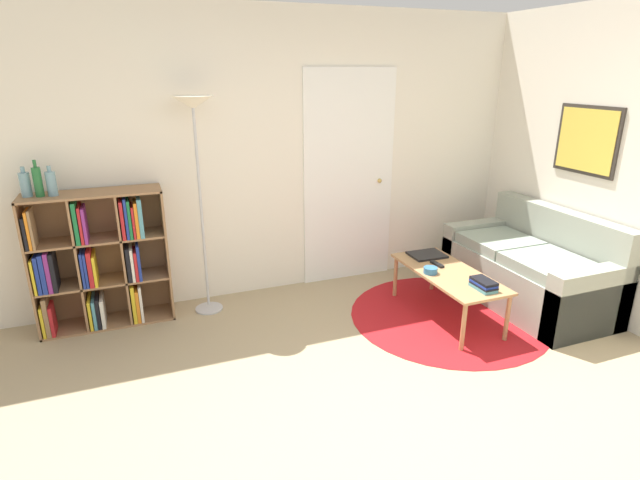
% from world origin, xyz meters
% --- Properties ---
extents(ground_plane, '(14.00, 14.00, 0.00)m').
position_xyz_m(ground_plane, '(0.00, 0.00, 0.00)').
color(ground_plane, tan).
extents(wall_back, '(7.79, 0.11, 2.60)m').
position_xyz_m(wall_back, '(0.03, 2.52, 1.29)').
color(wall_back, silver).
rests_on(wall_back, ground_plane).
extents(wall_right, '(0.08, 5.50, 2.60)m').
position_xyz_m(wall_right, '(2.42, 1.25, 1.30)').
color(wall_right, silver).
rests_on(wall_right, ground_plane).
extents(rug, '(1.71, 1.71, 0.01)m').
position_xyz_m(rug, '(1.15, 1.35, 0.00)').
color(rug, '#B2191E').
rests_on(rug, ground_plane).
extents(bookshelf, '(1.05, 0.34, 1.14)m').
position_xyz_m(bookshelf, '(-1.66, 2.31, 0.56)').
color(bookshelf, '#936B47').
rests_on(bookshelf, ground_plane).
extents(floor_lamp, '(0.33, 0.33, 1.87)m').
position_xyz_m(floor_lamp, '(-0.79, 2.24, 1.62)').
color(floor_lamp, '#B7B7BC').
rests_on(floor_lamp, ground_plane).
extents(couch, '(0.80, 1.53, 0.86)m').
position_xyz_m(couch, '(2.04, 1.35, 0.30)').
color(couch, gray).
rests_on(couch, ground_plane).
extents(coffee_table, '(0.50, 1.13, 0.42)m').
position_xyz_m(coffee_table, '(1.12, 1.36, 0.38)').
color(coffee_table, '#AD7F51').
rests_on(coffee_table, ground_plane).
extents(laptop, '(0.32, 0.26, 0.02)m').
position_xyz_m(laptop, '(1.16, 1.76, 0.43)').
color(laptop, black).
rests_on(laptop, coffee_table).
extents(bowl, '(0.12, 0.12, 0.05)m').
position_xyz_m(bowl, '(0.96, 1.39, 0.45)').
color(bowl, teal).
rests_on(bowl, coffee_table).
extents(book_stack_on_table, '(0.14, 0.23, 0.07)m').
position_xyz_m(book_stack_on_table, '(1.17, 0.97, 0.46)').
color(book_stack_on_table, teal).
rests_on(book_stack_on_table, coffee_table).
extents(remote, '(0.05, 0.16, 0.02)m').
position_xyz_m(remote, '(1.12, 1.53, 0.43)').
color(remote, black).
rests_on(remote, coffee_table).
extents(bottle_left, '(0.08, 0.08, 0.23)m').
position_xyz_m(bottle_left, '(-2.07, 2.33, 1.24)').
color(bottle_left, '#6B93A3').
rests_on(bottle_left, bookshelf).
extents(bottle_middle, '(0.06, 0.06, 0.28)m').
position_xyz_m(bottle_middle, '(-1.98, 2.30, 1.26)').
color(bottle_middle, '#236633').
rests_on(bottle_middle, bookshelf).
extents(bottle_right, '(0.07, 0.07, 0.23)m').
position_xyz_m(bottle_right, '(-1.89, 2.29, 1.24)').
color(bottle_right, '#6B93A3').
rests_on(bottle_right, bookshelf).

